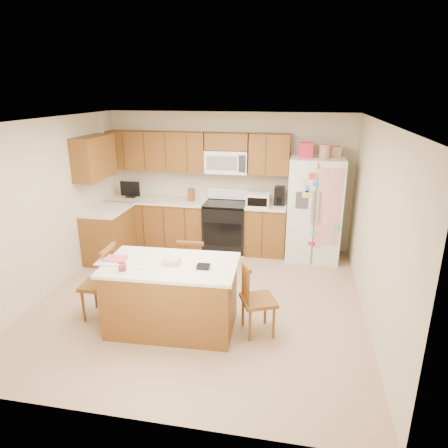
% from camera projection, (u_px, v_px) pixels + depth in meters
% --- Properties ---
extents(ground, '(4.50, 4.50, 0.00)m').
position_uv_depth(ground, '(201.00, 300.00, 5.74)').
color(ground, tan).
rests_on(ground, ground).
extents(room_shell, '(4.60, 4.60, 2.52)m').
position_uv_depth(room_shell, '(199.00, 203.00, 5.28)').
color(room_shell, beige).
rests_on(room_shell, ground).
extents(cabinetry, '(3.36, 1.56, 2.15)m').
position_uv_depth(cabinetry, '(171.00, 202.00, 7.28)').
color(cabinetry, brown).
rests_on(cabinetry, ground).
extents(stove, '(0.76, 0.65, 1.13)m').
position_uv_depth(stove, '(226.00, 226.00, 7.39)').
color(stove, black).
rests_on(stove, ground).
extents(refrigerator, '(0.90, 0.79, 2.04)m').
position_uv_depth(refrigerator, '(314.00, 208.00, 6.91)').
color(refrigerator, white).
rests_on(refrigerator, ground).
extents(island, '(1.71, 1.00, 0.97)m').
position_uv_depth(island, '(172.00, 295.00, 4.95)').
color(island, brown).
rests_on(island, ground).
extents(windsor_chair_left, '(0.42, 0.44, 0.99)m').
position_uv_depth(windsor_chair_left, '(100.00, 284.00, 5.19)').
color(windsor_chair_left, brown).
rests_on(windsor_chair_left, ground).
extents(windsor_chair_back, '(0.41, 0.39, 0.92)m').
position_uv_depth(windsor_chair_back, '(193.00, 270.00, 5.66)').
color(windsor_chair_back, brown).
rests_on(windsor_chair_back, ground).
extents(windsor_chair_right, '(0.52, 0.53, 0.96)m').
position_uv_depth(windsor_chair_right, '(256.00, 300.00, 4.83)').
color(windsor_chair_right, brown).
rests_on(windsor_chair_right, ground).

